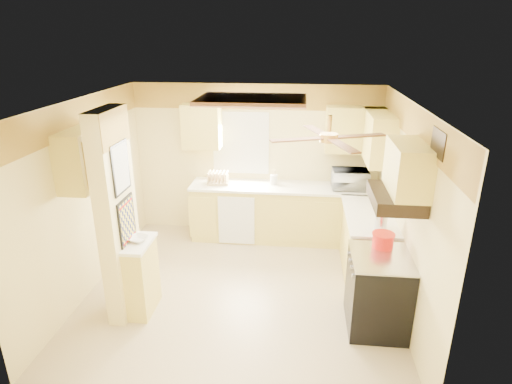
# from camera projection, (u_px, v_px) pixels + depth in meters

# --- Properties ---
(floor) EXTENTS (4.00, 4.00, 0.00)m
(floor) POSITION_uv_depth(u_px,v_px,m) (241.00, 290.00, 5.74)
(floor) COLOR tan
(floor) RESTS_ON ground
(ceiling) EXTENTS (4.00, 4.00, 0.00)m
(ceiling) POSITION_uv_depth(u_px,v_px,m) (238.00, 102.00, 4.87)
(ceiling) COLOR white
(ceiling) RESTS_ON wall_back
(wall_back) EXTENTS (4.00, 0.00, 4.00)m
(wall_back) POSITION_uv_depth(u_px,v_px,m) (256.00, 161.00, 7.07)
(wall_back) COLOR #ECD990
(wall_back) RESTS_ON floor
(wall_front) EXTENTS (4.00, 0.00, 4.00)m
(wall_front) POSITION_uv_depth(u_px,v_px,m) (207.00, 290.00, 3.54)
(wall_front) COLOR #ECD990
(wall_front) RESTS_ON floor
(wall_left) EXTENTS (0.00, 3.80, 3.80)m
(wall_left) POSITION_uv_depth(u_px,v_px,m) (86.00, 198.00, 5.51)
(wall_left) COLOR #ECD990
(wall_left) RESTS_ON floor
(wall_right) EXTENTS (0.00, 3.80, 3.80)m
(wall_right) POSITION_uv_depth(u_px,v_px,m) (405.00, 211.00, 5.10)
(wall_right) COLOR #ECD990
(wall_right) RESTS_ON floor
(wallpaper_border) EXTENTS (4.00, 0.02, 0.40)m
(wallpaper_border) POSITION_uv_depth(u_px,v_px,m) (256.00, 97.00, 6.69)
(wallpaper_border) COLOR gold
(wallpaper_border) RESTS_ON wall_back
(partition_column) EXTENTS (0.20, 0.70, 2.50)m
(partition_column) POSITION_uv_depth(u_px,v_px,m) (117.00, 217.00, 4.93)
(partition_column) COLOR #ECD990
(partition_column) RESTS_ON floor
(partition_ledge) EXTENTS (0.25, 0.55, 0.90)m
(partition_ledge) POSITION_uv_depth(u_px,v_px,m) (142.00, 278.00, 5.19)
(partition_ledge) COLOR #ECD967
(partition_ledge) RESTS_ON floor
(ledge_top) EXTENTS (0.28, 0.58, 0.04)m
(ledge_top) POSITION_uv_depth(u_px,v_px,m) (138.00, 244.00, 5.02)
(ledge_top) COLOR white
(ledge_top) RESTS_ON partition_ledge
(lower_cabinets_back) EXTENTS (3.00, 0.60, 0.90)m
(lower_cabinets_back) POSITION_uv_depth(u_px,v_px,m) (284.00, 214.00, 7.03)
(lower_cabinets_back) COLOR #ECD967
(lower_cabinets_back) RESTS_ON floor
(lower_cabinets_right) EXTENTS (0.60, 1.40, 0.90)m
(lower_cabinets_right) POSITION_uv_depth(u_px,v_px,m) (367.00, 246.00, 5.97)
(lower_cabinets_right) COLOR #ECD967
(lower_cabinets_right) RESTS_ON floor
(countertop_back) EXTENTS (3.04, 0.64, 0.04)m
(countertop_back) POSITION_uv_depth(u_px,v_px,m) (285.00, 187.00, 6.85)
(countertop_back) COLOR white
(countertop_back) RESTS_ON lower_cabinets_back
(countertop_right) EXTENTS (0.64, 1.44, 0.04)m
(countertop_right) POSITION_uv_depth(u_px,v_px,m) (369.00, 215.00, 5.81)
(countertop_right) COLOR white
(countertop_right) RESTS_ON lower_cabinets_right
(dishwasher_panel) EXTENTS (0.58, 0.02, 0.80)m
(dishwasher_panel) POSITION_uv_depth(u_px,v_px,m) (236.00, 221.00, 6.82)
(dishwasher_panel) COLOR white
(dishwasher_panel) RESTS_ON lower_cabinets_back
(window) EXTENTS (0.92, 0.02, 1.02)m
(window) POSITION_uv_depth(u_px,v_px,m) (241.00, 143.00, 6.98)
(window) COLOR white
(window) RESTS_ON wall_back
(upper_cab_back_left) EXTENTS (0.60, 0.35, 0.70)m
(upper_cab_back_left) POSITION_uv_depth(u_px,v_px,m) (202.00, 126.00, 6.79)
(upper_cab_back_left) COLOR #ECD967
(upper_cab_back_left) RESTS_ON wall_back
(upper_cab_back_right) EXTENTS (0.90, 0.35, 0.70)m
(upper_cab_back_right) POSITION_uv_depth(u_px,v_px,m) (355.00, 130.00, 6.54)
(upper_cab_back_right) COLOR #ECD967
(upper_cab_back_right) RESTS_ON wall_back
(upper_cab_right) EXTENTS (0.35, 1.00, 0.70)m
(upper_cab_right) POSITION_uv_depth(u_px,v_px,m) (379.00, 137.00, 6.07)
(upper_cab_right) COLOR #ECD967
(upper_cab_right) RESTS_ON wall_right
(upper_cab_left_wall) EXTENTS (0.35, 0.75, 0.70)m
(upper_cab_left_wall) POSITION_uv_depth(u_px,v_px,m) (83.00, 159.00, 5.04)
(upper_cab_left_wall) COLOR #ECD967
(upper_cab_left_wall) RESTS_ON wall_left
(upper_cab_over_stove) EXTENTS (0.35, 0.76, 0.52)m
(upper_cab_over_stove) POSITION_uv_depth(u_px,v_px,m) (408.00, 168.00, 4.36)
(upper_cab_over_stove) COLOR #ECD967
(upper_cab_over_stove) RESTS_ON wall_right
(stove) EXTENTS (0.68, 0.77, 0.92)m
(stove) POSITION_uv_depth(u_px,v_px,m) (378.00, 291.00, 4.90)
(stove) COLOR black
(stove) RESTS_ON floor
(range_hood) EXTENTS (0.50, 0.76, 0.14)m
(range_hood) POSITION_uv_depth(u_px,v_px,m) (396.00, 198.00, 4.49)
(range_hood) COLOR black
(range_hood) RESTS_ON upper_cab_over_stove
(poster_menu) EXTENTS (0.02, 0.42, 0.57)m
(poster_menu) POSITION_uv_depth(u_px,v_px,m) (121.00, 168.00, 4.71)
(poster_menu) COLOR black
(poster_menu) RESTS_ON partition_column
(poster_nashville) EXTENTS (0.02, 0.42, 0.57)m
(poster_nashville) POSITION_uv_depth(u_px,v_px,m) (127.00, 221.00, 4.93)
(poster_nashville) COLOR black
(poster_nashville) RESTS_ON partition_column
(ceiling_light_panel) EXTENTS (1.35, 0.95, 0.06)m
(ceiling_light_panel) POSITION_uv_depth(u_px,v_px,m) (252.00, 100.00, 5.34)
(ceiling_light_panel) COLOR brown
(ceiling_light_panel) RESTS_ON ceiling
(ceiling_fan) EXTENTS (1.15, 1.15, 0.26)m
(ceiling_fan) POSITION_uv_depth(u_px,v_px,m) (329.00, 137.00, 4.19)
(ceiling_fan) COLOR gold
(ceiling_fan) RESTS_ON ceiling
(vent_grate) EXTENTS (0.02, 0.40, 0.25)m
(vent_grate) POSITION_uv_depth(u_px,v_px,m) (439.00, 143.00, 3.90)
(vent_grate) COLOR black
(vent_grate) RESTS_ON wall_right
(microwave) EXTENTS (0.57, 0.40, 0.31)m
(microwave) POSITION_uv_depth(u_px,v_px,m) (350.00, 179.00, 6.69)
(microwave) COLOR white
(microwave) RESTS_ON countertop_back
(bowl) EXTENTS (0.27, 0.27, 0.05)m
(bowl) POSITION_uv_depth(u_px,v_px,m) (138.00, 239.00, 5.03)
(bowl) COLOR white
(bowl) RESTS_ON ledge_top
(dutch_oven) EXTENTS (0.26, 0.26, 0.17)m
(dutch_oven) POSITION_uv_depth(u_px,v_px,m) (383.00, 240.00, 4.93)
(dutch_oven) COLOR red
(dutch_oven) RESTS_ON stove
(kettle) EXTENTS (0.15, 0.15, 0.23)m
(kettle) POSITION_uv_depth(u_px,v_px,m) (381.00, 221.00, 5.30)
(kettle) COLOR silver
(kettle) RESTS_ON countertop_right
(dish_rack) EXTENTS (0.37, 0.29, 0.20)m
(dish_rack) POSITION_uv_depth(u_px,v_px,m) (218.00, 179.00, 6.93)
(dish_rack) COLOR tan
(dish_rack) RESTS_ON countertop_back
(utensil_crock) EXTENTS (0.12, 0.12, 0.24)m
(utensil_crock) POSITION_uv_depth(u_px,v_px,m) (274.00, 179.00, 6.91)
(utensil_crock) COLOR white
(utensil_crock) RESTS_ON countertop_back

